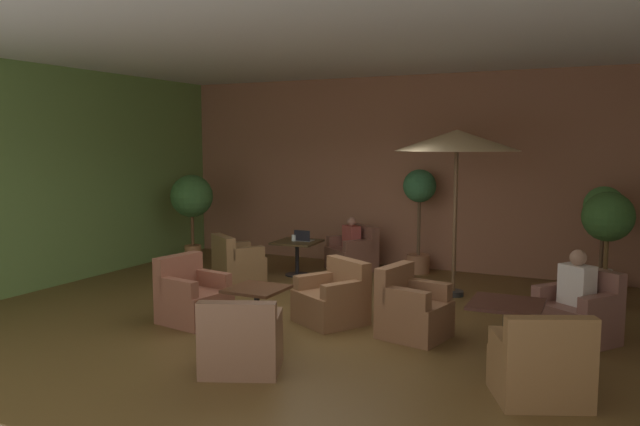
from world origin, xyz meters
name	(u,v)px	position (x,y,z in m)	size (l,w,h in m)	color
ground_plane	(307,318)	(0.00, 0.00, -0.01)	(9.41, 8.04, 0.02)	brown
wall_back_brick	(402,172)	(0.00, 3.98, 1.82)	(9.41, 0.08, 3.63)	#9E664A
wall_left_accent	(58,177)	(-4.66, 0.00, 1.82)	(0.08, 8.04, 3.63)	#6A9247
ceiling_slab	(307,44)	(0.00, 0.00, 3.66)	(9.41, 8.04, 0.06)	silver
cafe_table_front_left	(297,249)	(-1.40, 2.33, 0.48)	(0.80, 0.80, 0.62)	black
armchair_front_left_north	(353,254)	(-0.69, 3.26, 0.30)	(1.07, 1.07, 0.82)	brown
armchair_front_left_east	(237,264)	(-2.05, 1.38, 0.31)	(1.01, 1.01, 0.83)	brown
cafe_table_front_right	(506,312)	(2.71, -0.44, 0.51)	(0.79, 0.79, 0.62)	black
armchair_front_right_north	(412,311)	(1.55, -0.20, 0.33)	(0.87, 0.84, 0.87)	brown
armchair_front_right_east	(541,369)	(3.20, -1.53, 0.31)	(1.02, 0.98, 0.86)	brown
armchair_front_right_south	(578,315)	(3.39, 0.52, 0.32)	(1.08, 1.05, 0.87)	brown
cafe_table_mid_center	(257,299)	(-0.16, -1.04, 0.48)	(0.66, 0.66, 0.62)	black
armchair_mid_center_north	(192,298)	(-1.29, -0.85, 0.32)	(0.88, 0.85, 0.88)	brown
armchair_mid_center_east	(241,344)	(0.30, -2.09, 0.29)	(1.02, 0.98, 0.80)	brown
armchair_mid_center_south	(333,300)	(0.41, -0.05, 0.30)	(1.07, 1.05, 0.82)	brown
patio_umbrella_tall_red	(457,142)	(1.50, 2.08, 2.39)	(1.91, 1.91, 2.58)	#2D2D2D
potted_tree_left_corner	(192,200)	(-3.68, 2.30, 1.27)	(0.82, 0.82, 1.76)	#A66D40
potted_tree_mid_left	(603,219)	(3.56, 3.37, 1.18)	(0.62, 0.62, 1.70)	silver
potted_tree_mid_right	(608,226)	(3.64, 2.26, 1.20)	(0.71, 0.71, 1.70)	beige
potted_tree_right_corner	(419,203)	(0.51, 3.49, 1.29)	(0.60, 0.60, 1.90)	#A26947
patron_blue_shirt	(351,235)	(-0.71, 3.22, 0.66)	(0.41, 0.38, 0.58)	#AE4A41
patron_by_window	(577,281)	(3.37, 0.49, 0.74)	(0.45, 0.42, 0.66)	silver
iced_drink_cup	(294,238)	(-1.46, 2.33, 0.68)	(0.08, 0.08, 0.11)	white
open_laptop	(303,238)	(-1.30, 2.40, 0.67)	(0.32, 0.23, 0.20)	#9EA0A5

